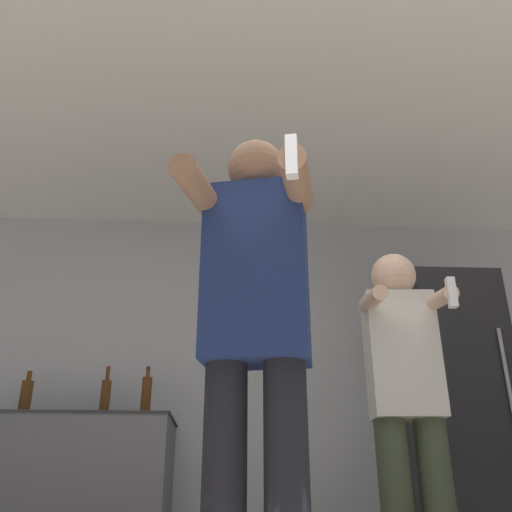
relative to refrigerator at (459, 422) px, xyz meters
The scene contains 9 objects.
wall_back 1.41m from the refrigerator, 164.03° to the left, with size 7.00×0.06×2.55m.
ceiling_slab 2.34m from the refrigerator, 141.61° to the right, with size 7.00×3.30×0.05m.
refrigerator is the anchor object (origin of this frame).
counter 2.50m from the refrigerator, behind, with size 1.25×0.66×0.96m.
bottle_red_label 2.03m from the refrigerator, behind, with size 0.06×0.06×0.33m.
bottle_tall_gin 2.29m from the refrigerator, behind, with size 0.06×0.06×0.33m.
bottle_amber_bourbon 2.78m from the refrigerator, behind, with size 0.07×0.07×0.31m.
person_woman_foreground 2.37m from the refrigerator, 126.59° to the right, with size 0.50×0.57×1.73m.
person_man_side 1.24m from the refrigerator, 121.90° to the right, with size 0.41×0.50×1.65m.
Camera 1 is at (-0.18, -1.30, 0.41)m, focal length 40.00 mm.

